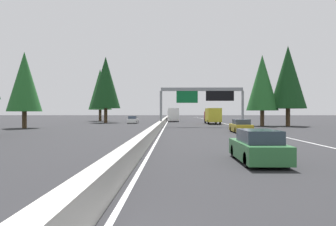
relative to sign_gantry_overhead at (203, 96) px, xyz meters
The scene contains 18 objects.
ground_plane 17.90m from the sign_gantry_overhead, 20.47° to the left, with size 320.00×320.00×0.00m, color #262628.
median_barrier 36.97m from the sign_gantry_overhead, ahead, with size 180.00×0.56×0.90m, color #ADAAA3.
shoulder_stripe_right 27.15m from the sign_gantry_overhead, 11.83° to the right, with size 160.00×0.16×0.01m, color silver.
shoulder_stripe_median 27.22m from the sign_gantry_overhead, 12.47° to the left, with size 160.00×0.16×0.01m, color silver.
sign_gantry_overhead is the anchor object (origin of this frame).
sedan_mid_left 34.31m from the sign_gantry_overhead, behind, with size 4.40×1.80×1.47m.
sedan_far_right 14.23m from the sign_gantry_overhead, 167.77° to the right, with size 4.40×1.80×1.47m.
bus_near_center 29.73m from the sign_gantry_overhead, ahead, with size 11.50×2.55×3.10m.
sedan_mid_center 68.87m from the sign_gantry_overhead, ahead, with size 4.40×1.80×1.47m.
box_truck_distant_a 13.15m from the sign_gantry_overhead, 13.41° to the right, with size 8.50×2.40×2.95m.
minivan_mid_right 80.33m from the sign_gantry_overhead, ahead, with size 5.00×1.95×1.69m.
pickup_near_right 42.84m from the sign_gantry_overhead, ahead, with size 5.60×2.00×1.86m.
oncoming_near 19.95m from the sign_gantry_overhead, 39.68° to the left, with size 4.40×1.80×1.47m.
conifer_right_near 10.31m from the sign_gantry_overhead, 73.79° to the right, with size 4.99×4.99×11.34m.
conifer_right_mid 14.27m from the sign_gantry_overhead, 79.09° to the right, with size 5.61×5.61×12.76m.
conifer_left_near 25.51m from the sign_gantry_overhead, 100.09° to the left, with size 4.66×4.66×10.59m.
conifer_left_mid 26.10m from the sign_gantry_overhead, 45.79° to the left, with size 6.06×6.06×13.78m.
conifer_left_far 38.20m from the sign_gantry_overhead, 36.36° to the left, with size 5.66×5.66×12.87m.
Camera 1 is at (-4.62, -1.53, 2.26)m, focal length 34.35 mm.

